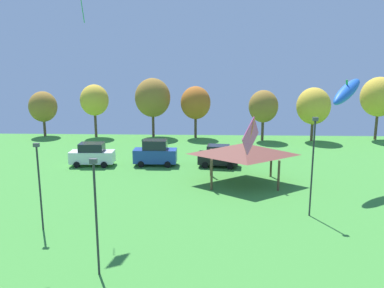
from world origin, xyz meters
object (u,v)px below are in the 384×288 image
park_pavilion (243,149)px  light_post_3 (313,162)px  kite_flying_8 (251,136)px  parked_car_second_from_left (155,153)px  treeline_tree_0 (43,107)px  parked_car_third_from_left (218,156)px  treeline_tree_6 (379,97)px  parked_car_leftmost (92,154)px  kite_flying_6 (347,91)px  treeline_tree_3 (196,103)px  treeline_tree_1 (94,100)px  treeline_tree_4 (263,106)px  light_post_2 (96,211)px  treeline_tree_2 (153,98)px  treeline_tree_5 (313,106)px  light_post_1 (39,181)px

park_pavilion → light_post_3: size_ratio=1.03×
kite_flying_8 → light_post_3: kite_flying_8 is taller
parked_car_second_from_left → treeline_tree_0: treeline_tree_0 is taller
parked_car_third_from_left → park_pavilion: size_ratio=0.58×
kite_flying_8 → treeline_tree_6: 43.33m
park_pavilion → treeline_tree_0: treeline_tree_0 is taller
parked_car_leftmost → parked_car_second_from_left: bearing=1.0°
kite_flying_6 → kite_flying_8: size_ratio=2.68×
treeline_tree_0 → treeline_tree_3: size_ratio=0.89×
treeline_tree_0 → treeline_tree_3: treeline_tree_3 is taller
light_post_3 → treeline_tree_1: treeline_tree_1 is taller
kite_flying_6 → treeline_tree_3: size_ratio=0.63×
kite_flying_6 → parked_car_third_from_left: kite_flying_6 is taller
park_pavilion → treeline_tree_4: 19.25m
treeline_tree_6 → treeline_tree_0: bearing=178.9°
park_pavilion → treeline_tree_4: (4.21, 18.72, 1.47)m
light_post_2 → treeline_tree_6: 45.50m
light_post_3 → treeline_tree_2: size_ratio=0.86×
light_post_3 → kite_flying_8: bearing=-117.3°
treeline_tree_5 → light_post_2: bearing=-119.4°
parked_car_leftmost → parked_car_second_from_left: parked_car_second_from_left is taller
parked_car_second_from_left → treeline_tree_6: (27.98, 14.21, 4.44)m
kite_flying_6 → treeline_tree_0: size_ratio=0.71×
parked_car_third_from_left → treeline_tree_6: size_ratio=0.50×
kite_flying_6 → kite_flying_8: 19.97m
parked_car_third_from_left → light_post_1: bearing=-120.4°
treeline_tree_4 → kite_flying_6: bearing=-78.0°
treeline_tree_0 → treeline_tree_2: 15.38m
kite_flying_8 → treeline_tree_6: bearing=61.1°
treeline_tree_4 → treeline_tree_3: bearing=170.0°
kite_flying_6 → light_post_3: 9.11m
treeline_tree_0 → treeline_tree_2: bearing=0.2°
treeline_tree_1 → light_post_3: bearing=-50.9°
treeline_tree_3 → treeline_tree_6: treeline_tree_6 is taller
treeline_tree_3 → treeline_tree_6: bearing=-1.1°
kite_flying_8 → light_post_2: kite_flying_8 is taller
park_pavilion → treeline_tree_2: 23.45m
light_post_2 → light_post_3: (12.78, 8.32, 0.44)m
light_post_2 → treeline_tree_1: size_ratio=0.85×
kite_flying_6 → treeline_tree_5: (2.40, 19.28, -3.53)m
parked_car_third_from_left → treeline_tree_5: 18.75m
kite_flying_8 → treeline_tree_2: kite_flying_8 is taller
treeline_tree_2 → treeline_tree_4: treeline_tree_2 is taller
treeline_tree_2 → treeline_tree_3: 5.95m
parked_car_third_from_left → light_post_2: size_ratio=0.68×
parked_car_leftmost → kite_flying_8: bearing=-61.8°
kite_flying_6 → light_post_3: kite_flying_6 is taller
treeline_tree_2 → treeline_tree_3: (5.90, -0.47, -0.63)m
treeline_tree_4 → parked_car_second_from_left: bearing=-134.1°
light_post_3 → treeline_tree_4: (0.16, 26.17, 0.64)m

